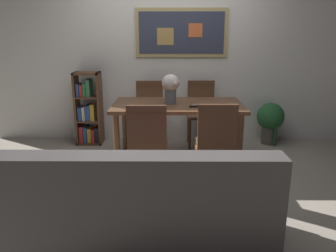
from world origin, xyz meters
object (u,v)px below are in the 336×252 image
dining_chair_near_left (148,140)px  flower_vase (171,86)px  dining_table (178,112)px  leather_couch (143,212)px  dining_chair_far_left (149,108)px  dining_chair_far_right (201,108)px  dining_chair_near_right (215,139)px  tv_remote (196,106)px  potted_ivy (270,120)px  bookshelf (88,112)px

dining_chair_near_left → flower_vase: (0.23, 0.77, 0.42)m
dining_chair_near_left → dining_table: bearing=67.6°
dining_table → flower_vase: 0.31m
leather_couch → dining_table: bearing=80.7°
flower_vase → dining_chair_near_left: bearing=-106.5°
dining_chair_far_left → leather_couch: (0.10, -2.46, -0.23)m
dining_chair_far_left → flower_vase: flower_vase is taller
dining_chair_far_right → leather_couch: bearing=-104.3°
dining_chair_near_right → dining_chair_near_left: size_ratio=1.00×
dining_chair_near_left → dining_chair_near_right: bearing=4.2°
dining_table → tv_remote: tv_remote is taller
dining_chair_near_right → dining_chair_near_left: 0.68m
dining_chair_far_left → potted_ivy: bearing=1.9°
dining_table → leather_couch: (-0.29, -1.75, -0.34)m
dining_chair_far_left → tv_remote: (0.59, -0.90, 0.22)m
dining_chair_near_left → flower_vase: 0.91m
dining_chair_far_left → potted_ivy: size_ratio=1.51×
dining_chair_far_right → tv_remote: (-0.15, -0.93, 0.22)m
dining_chair_near_right → potted_ivy: size_ratio=1.51×
dining_chair_near_right → dining_chair_far_left: bearing=117.8°
dining_table → potted_ivy: bearing=29.6°
dining_chair_far_right → dining_chair_near_right: same height
potted_ivy → flower_vase: flower_vase is taller
dining_chair_near_left → tv_remote: (0.52, 0.58, 0.22)m
dining_chair_far_left → dining_chair_near_left: size_ratio=1.00×
potted_ivy → dining_table: bearing=-150.4°
dining_table → dining_chair_near_left: bearing=-112.4°
dining_table → flower_vase: bearing=171.2°
dining_chair_near_right → dining_chair_near_left: bearing=-175.8°
dining_table → bookshelf: 1.50m
dining_table → dining_chair_far_left: size_ratio=1.69×
leather_couch → potted_ivy: size_ratio=3.00×
dining_chair_near_left → potted_ivy: bearing=42.5°
dining_chair_near_left → flower_vase: bearing=73.5°
dining_chair_far_right → dining_chair_near_right: (0.01, -1.46, 0.00)m
dining_table → leather_couch: bearing=-99.3°
dining_chair_far_right → dining_chair_near_left: same height
dining_chair_near_right → potted_ivy: 1.79m
leather_couch → dining_chair_far_left: bearing=92.3°
dining_chair_far_right → leather_couch: dining_chair_far_right is taller
dining_chair_far_left → dining_chair_near_left: same height
dining_table → bookshelf: bookshelf is taller
dining_chair_near_left → tv_remote: dining_chair_near_left is taller
dining_chair_far_right → flower_vase: bearing=-120.8°
dining_chair_far_left → bookshelf: 0.89m
dining_table → flower_vase: flower_vase is taller
bookshelf → flower_vase: flower_vase is taller
dining_chair_near_right → flower_vase: (-0.45, 0.72, 0.42)m
dining_table → dining_chair_far_right: bearing=64.7°
dining_chair_far_right → potted_ivy: 1.02m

